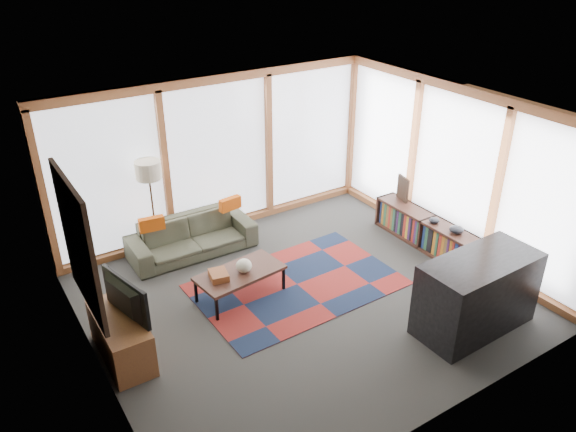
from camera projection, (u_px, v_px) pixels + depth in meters
ground at (304, 298)px, 7.75m from camera, size 5.50×5.50×0.00m
room_envelope at (312, 174)px, 7.70m from camera, size 5.52×5.02×2.62m
rug at (297, 284)px, 8.03m from camera, size 2.88×1.88×0.01m
sofa at (192, 236)px, 8.70m from camera, size 1.96×0.79×0.57m
pillow_left at (152, 224)px, 8.25m from camera, size 0.38×0.16×0.21m
pillow_right at (230, 204)px, 8.86m from camera, size 0.37×0.16×0.20m
floor_lamp at (153, 209)px, 8.47m from camera, size 0.39×0.39×1.54m
coffee_table at (240, 284)px, 7.70m from camera, size 1.25×0.73×0.40m
book_stack at (219, 275)px, 7.45m from camera, size 0.28×0.33×0.10m
vase at (244, 266)px, 7.57m from camera, size 0.25×0.25×0.19m
bookshelf at (427, 232)px, 8.88m from camera, size 0.37×2.05×0.51m
bowl_a at (457, 230)px, 8.32m from camera, size 0.21×0.21×0.11m
bowl_b at (434, 220)px, 8.61m from camera, size 0.16×0.16×0.08m
shelf_picture at (403, 188)px, 9.26m from camera, size 0.11×0.31×0.41m
tv_console at (121, 337)px, 6.58m from camera, size 0.47×1.12×0.56m
television at (119, 300)px, 6.34m from camera, size 0.32×0.88×0.50m
bar_counter at (477, 294)px, 6.99m from camera, size 1.58×0.76×0.99m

